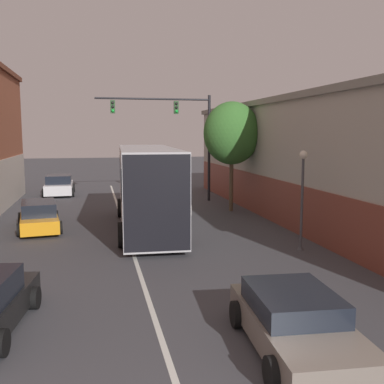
{
  "coord_description": "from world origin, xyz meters",
  "views": [
    {
      "loc": [
        -1.32,
        -4.09,
        4.47
      ],
      "look_at": [
        2.72,
        14.48,
        1.97
      ],
      "focal_mm": 42.0,
      "sensor_mm": 36.0,
      "label": 1
    }
  ],
  "objects_px": {
    "street_tree_near": "(232,133)",
    "parked_car_left_near": "(59,185)",
    "parked_car_left_far": "(39,216)",
    "bus": "(147,184)",
    "street_lamp": "(302,191)",
    "traffic_signal_gantry": "(178,125)",
    "hatchback_foreground": "(295,322)"
  },
  "relations": [
    {
      "from": "street_tree_near",
      "to": "parked_car_left_near",
      "type": "bearing_deg",
      "value": 137.95
    },
    {
      "from": "parked_car_left_far",
      "to": "street_tree_near",
      "type": "bearing_deg",
      "value": -82.05
    },
    {
      "from": "bus",
      "to": "parked_car_left_far",
      "type": "xyz_separation_m",
      "value": [
        -4.98,
        1.04,
        -1.5
      ]
    },
    {
      "from": "parked_car_left_near",
      "to": "street_lamp",
      "type": "relative_size",
      "value": 1.13
    },
    {
      "from": "parked_car_left_near",
      "to": "street_tree_near",
      "type": "relative_size",
      "value": 0.69
    },
    {
      "from": "traffic_signal_gantry",
      "to": "street_lamp",
      "type": "relative_size",
      "value": 1.93
    },
    {
      "from": "traffic_signal_gantry",
      "to": "street_tree_near",
      "type": "xyz_separation_m",
      "value": [
        2.32,
        -4.21,
        -0.51
      ]
    },
    {
      "from": "street_tree_near",
      "to": "parked_car_left_far",
      "type": "bearing_deg",
      "value": -164.36
    },
    {
      "from": "street_tree_near",
      "to": "street_lamp",
      "type": "bearing_deg",
      "value": -89.76
    },
    {
      "from": "bus",
      "to": "parked_car_left_far",
      "type": "relative_size",
      "value": 2.19
    },
    {
      "from": "traffic_signal_gantry",
      "to": "hatchback_foreground",
      "type": "bearing_deg",
      "value": -93.8
    },
    {
      "from": "bus",
      "to": "parked_car_left_near",
      "type": "distance_m",
      "value": 14.11
    },
    {
      "from": "street_lamp",
      "to": "parked_car_left_far",
      "type": "bearing_deg",
      "value": 149.5
    },
    {
      "from": "parked_car_left_far",
      "to": "street_tree_near",
      "type": "relative_size",
      "value": 0.78
    },
    {
      "from": "traffic_signal_gantry",
      "to": "street_lamp",
      "type": "height_order",
      "value": "traffic_signal_gantry"
    },
    {
      "from": "parked_car_left_far",
      "to": "parked_car_left_near",
      "type": "bearing_deg",
      "value": -7.9
    },
    {
      "from": "hatchback_foreground",
      "to": "street_lamp",
      "type": "distance_m",
      "value": 8.49
    },
    {
      "from": "street_lamp",
      "to": "street_tree_near",
      "type": "height_order",
      "value": "street_tree_near"
    },
    {
      "from": "parked_car_left_near",
      "to": "parked_car_left_far",
      "type": "distance_m",
      "value": 12.1
    },
    {
      "from": "hatchback_foreground",
      "to": "street_tree_near",
      "type": "distance_m",
      "value": 17.24
    },
    {
      "from": "bus",
      "to": "hatchback_foreground",
      "type": "distance_m",
      "value": 12.67
    },
    {
      "from": "hatchback_foreground",
      "to": "street_tree_near",
      "type": "height_order",
      "value": "street_tree_near"
    },
    {
      "from": "bus",
      "to": "parked_car_left_far",
      "type": "height_order",
      "value": "bus"
    },
    {
      "from": "parked_car_left_near",
      "to": "street_lamp",
      "type": "height_order",
      "value": "street_lamp"
    },
    {
      "from": "hatchback_foreground",
      "to": "bus",
      "type": "bearing_deg",
      "value": 11.28
    },
    {
      "from": "traffic_signal_gantry",
      "to": "street_lamp",
      "type": "bearing_deg",
      "value": -79.84
    },
    {
      "from": "bus",
      "to": "parked_car_left_far",
      "type": "distance_m",
      "value": 5.31
    },
    {
      "from": "bus",
      "to": "parked_car_left_near",
      "type": "xyz_separation_m",
      "value": [
        -4.94,
        13.14,
        -1.44
      ]
    },
    {
      "from": "street_lamp",
      "to": "street_tree_near",
      "type": "bearing_deg",
      "value": 90.24
    },
    {
      "from": "traffic_signal_gantry",
      "to": "street_tree_near",
      "type": "height_order",
      "value": "traffic_signal_gantry"
    },
    {
      "from": "bus",
      "to": "street_tree_near",
      "type": "bearing_deg",
      "value": -50.69
    },
    {
      "from": "hatchback_foreground",
      "to": "parked_car_left_far",
      "type": "relative_size",
      "value": 0.89
    }
  ]
}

